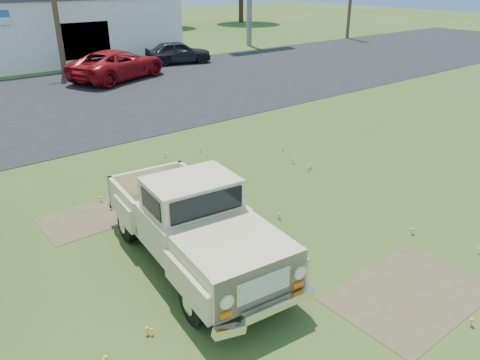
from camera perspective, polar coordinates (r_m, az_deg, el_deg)
name	(u,v)px	position (r m, az deg, el deg)	size (l,w,h in m)	color
ground	(245,252)	(10.06, 0.64, -8.77)	(140.00, 140.00, 0.00)	#304D18
asphalt_lot	(31,108)	(22.86, -24.13, 8.06)	(90.00, 14.00, 0.02)	black
dirt_patch_a	(410,293)	(9.45, 20.02, -12.85)	(3.00, 2.00, 0.01)	brown
dirt_patch_b	(90,219)	(11.91, -17.84, -4.49)	(2.20, 1.60, 0.01)	brown
commercial_building	(63,27)	(35.58, -20.77, 17.05)	(14.20, 8.20, 4.15)	silver
vintage_pickup_truck	(193,222)	(9.29, -5.76, -5.12)	(2.02, 5.20, 1.89)	beige
red_pickup	(118,65)	(27.46, -14.67, 13.43)	(2.68, 5.81, 1.62)	maroon
dark_sedan	(178,52)	(31.86, -7.56, 15.18)	(1.71, 4.24, 1.45)	black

